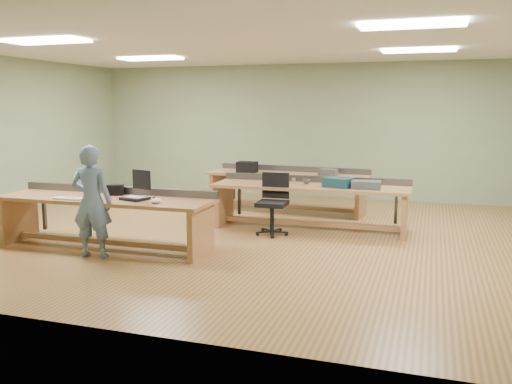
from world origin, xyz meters
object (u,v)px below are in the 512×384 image
drinks_can (294,181)px  workbench_back (287,183)px  laptop_base (135,198)px  parts_bin_teal (338,182)px  camera_bag (115,190)px  workbench_mid (311,196)px  person (92,202)px  workbench_front (106,210)px  task_chair (273,212)px  parts_bin_grey (366,185)px  mug (307,181)px

drinks_can → workbench_back: bearing=108.8°
laptop_base → parts_bin_teal: 3.29m
camera_bag → parts_bin_teal: size_ratio=0.54×
camera_bag → parts_bin_teal: 3.53m
workbench_mid → parts_bin_teal: bearing=-13.0°
person → workbench_front: bearing=-86.0°
task_chair → laptop_base: bearing=-135.1°
workbench_back → person: bearing=-107.8°
workbench_mid → drinks_can: (-0.29, -0.01, 0.24)m
parts_bin_teal → drinks_can: 0.78m
workbench_front → parts_bin_grey: (3.51, 2.01, 0.25)m
camera_bag → drinks_can: 2.96m
person → workbench_mid: bearing=-142.0°
workbench_mid → laptop_base: (-2.04, -2.22, 0.20)m
person → parts_bin_grey: person is taller
camera_bag → task_chair: size_ratio=0.24×
workbench_mid → task_chair: task_chair is taller
workbench_front → parts_bin_grey: 4.05m
person → parts_bin_grey: (3.39, 2.50, 0.04)m
person → mug: size_ratio=13.56×
task_chair → drinks_can: bearing=69.6°
workbench_front → person: person is taller
person → task_chair: person is taller
workbench_back → person: person is taller
camera_bag → mug: 3.17m
workbench_front → parts_bin_teal: bearing=33.5°
person → mug: (2.37, 2.71, 0.02)m
workbench_mid → drinks_can: size_ratio=30.71×
task_chair → parts_bin_grey: bearing=16.1°
person → camera_bag: bearing=-92.8°
mug → drinks_can: 0.22m
workbench_back → drinks_can: bearing=-66.5°
parts_bin_teal → drinks_can: size_ratio=4.06×
parts_bin_teal → workbench_mid: bearing=168.2°
camera_bag → parts_bin_grey: (3.47, 1.81, -0.02)m
person → drinks_can: size_ratio=14.43×
parts_bin_teal → mug: bearing=163.4°
person → drinks_can: 3.41m
parts_bin_grey → mug: (-1.02, 0.21, -0.02)m
person → camera_bag: 0.70m
parts_bin_teal → parts_bin_grey: (0.45, -0.04, -0.01)m
person → parts_bin_grey: bearing=-152.6°
person → laptop_base: person is taller
drinks_can → task_chair: bearing=-109.0°
laptop_base → task_chair: task_chair is taller
drinks_can → mug: bearing=20.9°
laptop_base → mug: 3.01m
task_chair → drinks_can: size_ratio=9.21×
laptop_base → task_chair: size_ratio=0.35×
workbench_mid → parts_bin_grey: bearing=-9.4°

